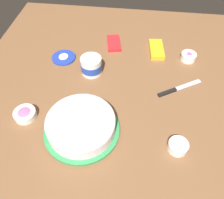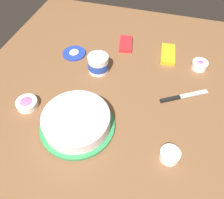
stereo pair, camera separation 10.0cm
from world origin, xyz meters
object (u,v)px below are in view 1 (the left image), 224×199
Objects in this scene: frosting_tub at (91,65)px; candy_box_upper at (114,43)px; spreading_knife at (176,89)px; sprinkle_bowl_pink at (25,114)px; frosted_cake at (81,125)px; candy_box_lower at (156,49)px; sprinkle_bowl_yellow at (178,146)px; sprinkle_bowl_rainbow at (188,56)px; frosting_tub_lid at (64,57)px.

frosting_tub is 0.26m from candy_box_upper.
sprinkle_bowl_pink reaches higher than spreading_knife.
frosted_cake is 0.48m from spreading_knife.
candy_box_upper is (-0.03, -0.24, -0.00)m from candy_box_lower.
frosted_cake is at bearing -34.04° from candy_box_lower.
spreading_knife is 0.46m from candy_box_upper.
sprinkle_bowl_yellow is at bearing 83.26° from sprinkle_bowl_pink.
sprinkle_bowl_rainbow is at bearing 67.42° from candy_box_upper.
candy_box_upper reaches higher than spreading_knife.
sprinkle_bowl_pink is 1.19× the size of sprinkle_bowl_rainbow.
frosting_tub is 0.39m from candy_box_lower.
sprinkle_bowl_pink is at bearing -36.81° from frosting_tub.
sprinkle_bowl_yellow is (0.31, -0.01, 0.01)m from spreading_knife.
sprinkle_bowl_rainbow reaches higher than frosting_tub_lid.
frosting_tub is at bearing -30.34° from candy_box_upper.
frosting_tub is 0.43m from spreading_knife.
candy_box_upper is at bearing 174.33° from frosted_cake.
sprinkle_bowl_yellow is 0.60m from candy_box_lower.
sprinkle_bowl_pink is at bearing -41.14° from candy_box_upper.
frosted_cake is 0.60m from candy_box_upper.
frosting_tub_lid is at bearing -105.28° from spreading_knife.
frosted_cake is 3.28× the size of sprinkle_bowl_pink.
sprinkle_bowl_pink is at bearing -99.28° from frosted_cake.
frosted_cake reaches higher than candy_box_upper.
frosting_tub_lid is (-0.09, -0.17, -0.04)m from frosting_tub.
frosted_cake is 1.46× the size of spreading_knife.
sprinkle_bowl_yellow is at bearing 84.98° from frosted_cake.
spreading_knife is 1.51× the size of candy_box_upper.
sprinkle_bowl_pink is 0.64m from sprinkle_bowl_yellow.
frosting_tub is at bearing 143.19° from sprinkle_bowl_pink.
frosted_cake is 4.01× the size of sprinkle_bowl_yellow.
frosted_cake is 2.93× the size of frosting_tub.
candy_box_lower is at bearing 71.60° from candy_box_upper.
frosting_tub is 1.37× the size of sprinkle_bowl_yellow.
candy_box_upper is (-0.08, -0.41, -0.01)m from sprinkle_bowl_rainbow.
spreading_knife is at bearing 74.72° from frosting_tub_lid.
spreading_knife is (0.07, 0.42, -0.04)m from frosting_tub.
candy_box_lower is at bearing 133.16° from sprinkle_bowl_pink.
candy_box_lower reaches higher than candy_box_upper.
candy_box_upper is (-0.59, 0.06, -0.03)m from frosted_cake.
spreading_knife is at bearing -17.68° from sprinkle_bowl_rainbow.
frosting_tub is at bearing 62.97° from frosting_tub_lid.
candy_box_lower is 0.24m from candy_box_upper.
frosting_tub_lid is 1.33× the size of sprinkle_bowl_pink.
frosted_cake is 2.20× the size of candy_box_upper.
sprinkle_bowl_yellow is (0.08, 0.64, 0.00)m from sprinkle_bowl_pink.
frosted_cake is at bearing -42.40° from sprinkle_bowl_rainbow.
spreading_knife is 0.69m from sprinkle_bowl_pink.
sprinkle_bowl_pink is 0.59× the size of candy_box_lower.
spreading_knife is at bearing 11.94° from candy_box_lower.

